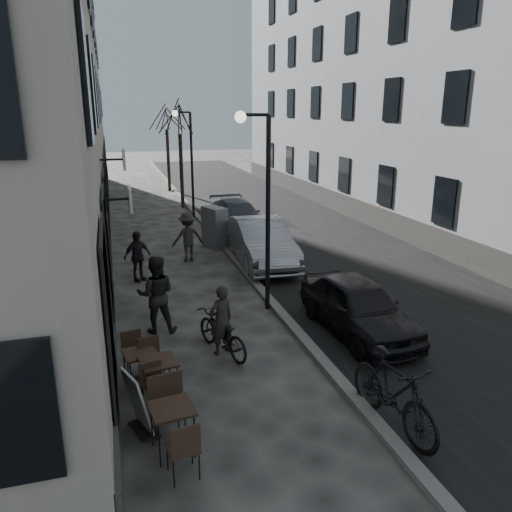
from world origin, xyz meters
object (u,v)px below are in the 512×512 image
bicycle (222,333)px  car_mid (261,242)px  bistro_set_a (173,425)px  tree_near (179,119)px  car_far (237,216)px  bistro_set_b (159,376)px  bistro_set_c (141,366)px  sign_board (139,408)px  moped (393,393)px  pedestrian_mid (188,237)px  tree_far (166,117)px  pedestrian_far (137,256)px  streetlamp_near (262,191)px  utility_cabinet (215,227)px  pedestrian_near (156,294)px  car_near (358,306)px  streetlamp_far (188,153)px

bicycle → car_mid: (2.72, 6.08, 0.29)m
bistro_set_a → bicycle: size_ratio=0.89×
tree_near → car_far: (1.55, -6.00, -4.02)m
bistro_set_b → bistro_set_c: bistro_set_b is taller
sign_board → car_far: 14.39m
sign_board → moped: 4.18m
bistro_set_c → pedestrian_mid: pedestrian_mid is taller
bistro_set_a → tree_far: bearing=76.2°
pedestrian_far → bistro_set_a: bearing=-120.3°
car_far → moped: bearing=-95.5°
tree_far → car_far: bearing=-82.6°
bistro_set_c → pedestrian_far: pedestrian_far is taller
pedestrian_mid → car_mid: pedestrian_mid is taller
streetlamp_near → pedestrian_mid: bearing=103.4°
pedestrian_mid → moped: (1.77, -10.51, -0.21)m
utility_cabinet → pedestrian_near: 7.68m
tree_far → moped: size_ratio=2.61×
pedestrian_near → pedestrian_mid: 5.80m
tree_far → bicycle: bearing=-94.0°
bistro_set_b → pedestrian_far: 6.88m
sign_board → pedestrian_near: 3.95m
car_far → car_near: bearing=-90.6°
tree_near → car_near: 17.56m
tree_near → car_mid: 11.78m
bistro_set_a → sign_board: size_ratio=1.48×
tree_near → bistro_set_a: size_ratio=3.53×
tree_far → car_mid: tree_far is taller
bistro_set_b → pedestrian_far: bearing=80.8°
streetlamp_far → utility_cabinet: bearing=-89.0°
utility_cabinet → bicycle: utility_cabinet is taller
tree_near → bistro_set_a: 20.80m
sign_board → utility_cabinet: utility_cabinet is taller
car_far → pedestrian_mid: bearing=-126.2°
sign_board → pedestrian_far: 7.78m
streetlamp_near → tree_far: (0.07, 21.00, 1.50)m
bistro_set_b → streetlamp_near: bearing=40.9°
pedestrian_mid → car_far: bearing=-132.9°
sign_board → bistro_set_c: bearing=64.4°
moped → car_far: bearing=78.5°
streetlamp_near → bistro_set_b: size_ratio=3.19×
tree_far → bistro_set_b: bearing=-97.2°
streetlamp_near → car_near: streetlamp_near is taller
bistro_set_b → bicycle: 2.07m
pedestrian_near → streetlamp_near: bearing=-158.5°
sign_board → utility_cabinet: bearing=51.5°
bicycle → moped: bearing=101.8°
moped → bistro_set_a: bearing=166.2°
bistro_set_a → pedestrian_far: bearing=82.9°
bistro_set_a → moped: size_ratio=0.74×
streetlamp_near → pedestrian_far: streetlamp_near is taller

